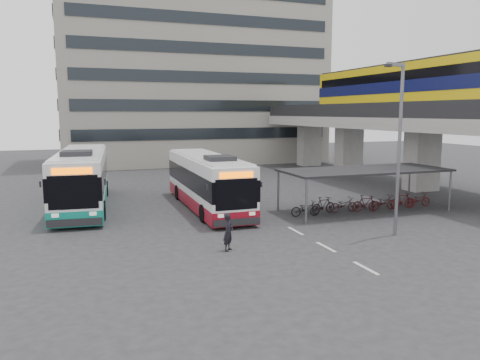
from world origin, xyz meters
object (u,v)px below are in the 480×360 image
object	(u,v)px
bus_teal	(82,179)
pedestrian	(228,232)
bus_main	(207,182)
lamp_post	(398,139)

from	to	relation	value
bus_teal	pedestrian	xyz separation A→B (m)	(5.65, -12.07, -0.93)
bus_teal	pedestrian	distance (m)	13.36
bus_main	pedestrian	xyz separation A→B (m)	(-1.61, -9.15, -0.80)
bus_main	lamp_post	distance (m)	11.97
bus_teal	lamp_post	world-z (taller)	lamp_post
bus_main	pedestrian	distance (m)	9.32
bus_main	lamp_post	xyz separation A→B (m)	(6.69, -9.46, 3.01)
bus_main	bus_teal	xyz separation A→B (m)	(-7.26, 2.93, 0.13)
pedestrian	bus_main	bearing A→B (deg)	31.13
pedestrian	lamp_post	size ratio (longest dim) A/B	0.20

